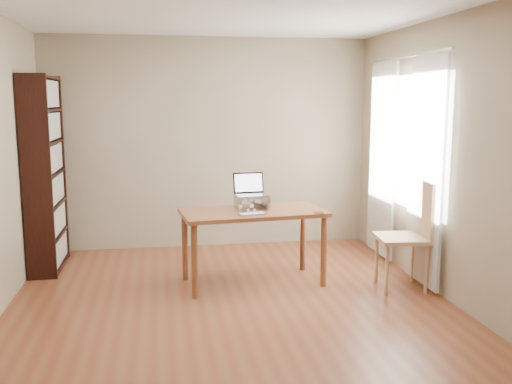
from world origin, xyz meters
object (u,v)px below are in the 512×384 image
(desk, at_px, (253,220))
(chair, at_px, (410,230))
(bookshelf, at_px, (45,174))
(laptop, at_px, (251,190))
(keyboard, at_px, (252,214))
(cat, at_px, (250,202))

(desk, relative_size, chair, 1.39)
(bookshelf, distance_m, laptop, 2.27)
(laptop, xyz_separation_m, keyboard, (-0.04, -0.36, -0.18))
(cat, bearing_deg, chair, -13.65)
(desk, bearing_deg, cat, 91.93)
(desk, xyz_separation_m, laptop, (0.00, 0.14, 0.29))
(laptop, relative_size, keyboard, 1.25)
(keyboard, distance_m, cat, 0.34)
(desk, height_order, chair, chair)
(laptop, bearing_deg, keyboard, -102.95)
(cat, height_order, chair, chair)
(bookshelf, bearing_deg, desk, -23.05)
(bookshelf, relative_size, cat, 4.41)
(laptop, bearing_deg, bookshelf, 154.03)
(cat, relative_size, chair, 0.45)
(bookshelf, height_order, desk, bookshelf)
(keyboard, height_order, chair, chair)
(desk, relative_size, keyboard, 5.48)
(desk, xyz_separation_m, keyboard, (-0.04, -0.22, 0.11))
(keyboard, bearing_deg, bookshelf, 140.39)
(desk, bearing_deg, bookshelf, 150.88)
(laptop, height_order, cat, laptop)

